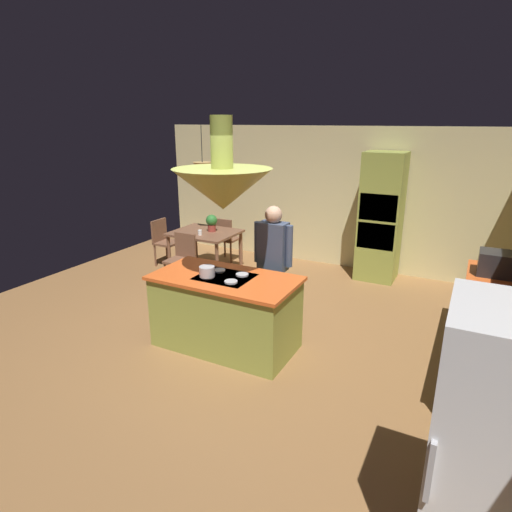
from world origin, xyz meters
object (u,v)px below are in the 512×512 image
object	(u,v)px
dining_table	(205,237)
chair_facing_island	(182,256)
refrigerator	(500,459)
chair_at_corner	(164,239)
canister_flour	(502,311)
microwave_on_counter	(500,264)
oven_tower	(381,217)
potted_plant_on_table	(212,222)
chair_by_back_wall	(225,237)
cup_on_table	(200,233)
canister_sugar	(502,303)
person_at_island	(273,260)
cooking_pot_on_cooktop	(207,271)
kitchen_island	(226,311)

from	to	relation	value
dining_table	chair_facing_island	xyz separation A→B (m)	(0.00, -0.69, -0.16)
refrigerator	chair_at_corner	distance (m)	6.65
dining_table	canister_flour	bearing A→B (deg)	-22.81
microwave_on_counter	canister_flour	bearing A→B (deg)	-90.00
oven_tower	potted_plant_on_table	world-z (taller)	oven_tower
dining_table	chair_by_back_wall	distance (m)	0.71
dining_table	refrigerator	bearing A→B (deg)	-40.18
refrigerator	chair_facing_island	bearing A→B (deg)	145.32
cup_on_table	canister_sugar	world-z (taller)	canister_sugar
chair_facing_island	person_at_island	bearing A→B (deg)	-19.22
refrigerator	potted_plant_on_table	world-z (taller)	refrigerator
chair_facing_island	microwave_on_counter	xyz separation A→B (m)	(4.54, 0.12, 0.54)
refrigerator	cooking_pot_on_cooktop	distance (m)	3.35
person_at_island	canister_sugar	bearing A→B (deg)	-7.82
person_at_island	canister_flour	world-z (taller)	person_at_island
canister_sugar	chair_by_back_wall	bearing A→B (deg)	151.98
cup_on_table	canister_flour	distance (m)	4.79
cup_on_table	canister_flour	size ratio (longest dim) A/B	0.48
canister_sugar	refrigerator	bearing A→B (deg)	-91.11
chair_by_back_wall	canister_sugar	size ratio (longest dim) A/B	4.36
cup_on_table	cooking_pot_on_cooktop	bearing A→B (deg)	-53.41
potted_plant_on_table	microwave_on_counter	bearing A→B (deg)	-8.33
oven_tower	chair_by_back_wall	xyz separation A→B (m)	(-2.80, -0.46, -0.58)
chair_facing_island	microwave_on_counter	world-z (taller)	microwave_on_counter
chair_at_corner	cooking_pot_on_cooktop	size ratio (longest dim) A/B	4.83
cooking_pot_on_cooktop	chair_facing_island	bearing A→B (deg)	134.94
kitchen_island	dining_table	size ratio (longest dim) A/B	1.53
refrigerator	microwave_on_counter	world-z (taller)	refrigerator
kitchen_island	cooking_pot_on_cooktop	size ratio (longest dim) A/B	9.54
person_at_island	cup_on_table	size ratio (longest dim) A/B	18.22
cooking_pot_on_cooktop	potted_plant_on_table	bearing A→B (deg)	122.00
chair_by_back_wall	cooking_pot_on_cooktop	distance (m)	3.33
kitchen_island	chair_at_corner	distance (m)	3.37
chair_by_back_wall	chair_at_corner	world-z (taller)	same
person_at_island	cup_on_table	xyz separation A→B (m)	(-1.92, 1.14, -0.13)
chair_by_back_wall	cup_on_table	size ratio (longest dim) A/B	9.67
chair_by_back_wall	chair_at_corner	size ratio (longest dim) A/B	1.00
person_at_island	chair_at_corner	size ratio (longest dim) A/B	1.88
kitchen_island	cup_on_table	xyz separation A→B (m)	(-1.64, 1.87, 0.35)
microwave_on_counter	chair_by_back_wall	bearing A→B (deg)	164.54
refrigerator	potted_plant_on_table	size ratio (longest dim) A/B	5.88
canister_flour	canister_sugar	size ratio (longest dim) A/B	0.94
potted_plant_on_table	microwave_on_counter	xyz separation A→B (m)	(4.44, -0.65, 0.11)
refrigerator	cooking_pot_on_cooktop	bearing A→B (deg)	152.05
person_at_island	canister_flour	xyz separation A→B (m)	(2.56, -0.53, 0.06)
kitchen_island	person_at_island	xyz separation A→B (m)	(0.28, 0.72, 0.48)
person_at_island	cooking_pot_on_cooktop	distance (m)	0.96
chair_at_corner	cup_on_table	distance (m)	1.07
person_at_island	microwave_on_counter	size ratio (longest dim) A/B	3.57
chair_facing_island	potted_plant_on_table	xyz separation A→B (m)	(0.10, 0.77, 0.42)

